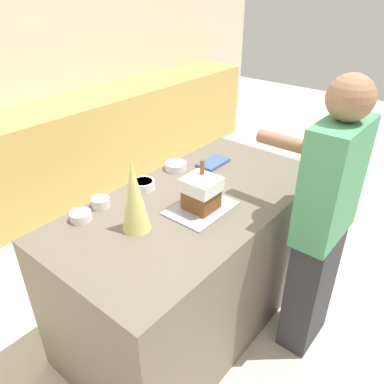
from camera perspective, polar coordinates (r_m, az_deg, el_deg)
ground_plane at (r=2.66m, az=0.39°, el=-17.84°), size 12.00×12.00×0.00m
back_cabinet_block at (r=3.72m, az=-24.05°, el=3.38°), size 6.00×0.60×0.93m
kitchen_island at (r=2.34m, az=0.43°, el=-10.51°), size 1.68×0.86×0.89m
baking_tray at (r=2.00m, az=1.37°, el=-2.46°), size 0.36×0.27×0.01m
gingerbread_house at (r=1.95m, az=1.41°, el=-0.02°), size 0.17×0.18×0.25m
decorative_tree at (r=1.77m, az=-8.82°, el=-0.63°), size 0.14×0.14×0.37m
candy_bowl_center_rear at (r=1.98m, az=-16.61°, el=-3.48°), size 0.11×0.11×0.05m
candy_bowl_behind_tray at (r=2.19m, az=-7.42°, el=1.15°), size 0.13×0.13×0.05m
candy_bowl_far_right at (r=2.41m, az=-2.51°, el=4.05°), size 0.14×0.14×0.04m
candy_bowl_near_tray_right at (r=2.06m, az=-13.75°, el=-1.49°), size 0.10×0.10×0.05m
cookbook at (r=2.48m, az=3.23°, el=4.48°), size 0.22×0.13×0.02m
person at (r=2.09m, az=19.25°, el=-4.79°), size 0.43×0.53×1.62m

